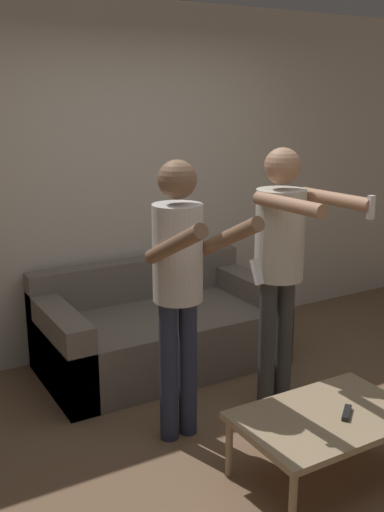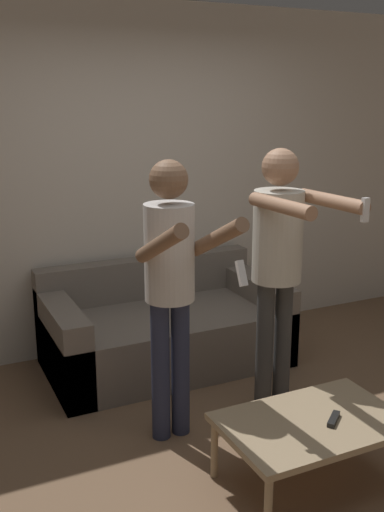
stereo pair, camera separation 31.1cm
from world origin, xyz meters
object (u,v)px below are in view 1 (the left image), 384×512
Objects in this scene: couch at (159,331)px; person_standing_left at (180,274)px; coffee_table at (326,421)px; person_standing_right at (282,251)px; remote_on_table at (347,413)px.

person_standing_left is at bearing -110.15° from couch.
person_standing_right is at bearing 71.47° from coffee_table.
coffee_table is (-0.24, -0.73, -0.73)m from person_standing_right.
couch is at bearing 69.85° from person_standing_left.
coffee_table is at bearing -56.81° from person_standing_left.
person_standing_right reaches higher than person_standing_left.
person_standing_left is 1.16m from remote_on_table.
person_standing_right is 1.80× the size of coffee_table.
couch reaches higher than remote_on_table.
coffee_table is 6.80× the size of remote_on_table.
couch is at bearing 110.21° from person_standing_right.
couch is 1.29m from person_standing_left.
couch is 1.04× the size of person_standing_right.
person_standing_right is (0.36, -0.98, 0.81)m from couch.
couch is 1.78m from remote_on_table.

